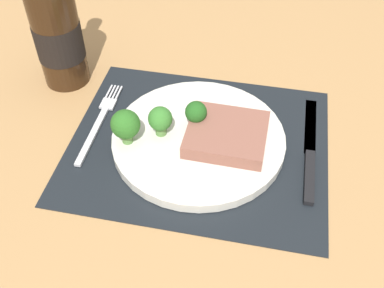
# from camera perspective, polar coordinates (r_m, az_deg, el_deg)

# --- Properties ---
(ground_plane) EXTENTS (1.40, 1.10, 0.03)m
(ground_plane) POSITION_cam_1_polar(r_m,az_deg,el_deg) (0.73, 0.81, -0.84)
(ground_plane) COLOR tan
(placemat) EXTENTS (0.40, 0.33, 0.00)m
(placemat) POSITION_cam_1_polar(r_m,az_deg,el_deg) (0.72, 0.82, 0.06)
(placemat) COLOR black
(placemat) RESTS_ON ground_plane
(plate) EXTENTS (0.27, 0.27, 0.02)m
(plate) POSITION_cam_1_polar(r_m,az_deg,el_deg) (0.71, 0.83, 0.59)
(plate) COLOR silver
(plate) RESTS_ON placemat
(steak) EXTENTS (0.12, 0.11, 0.02)m
(steak) POSITION_cam_1_polar(r_m,az_deg,el_deg) (0.69, 4.38, 1.31)
(steak) COLOR #8C5647
(steak) RESTS_ON plate
(broccoli_near_fork) EXTENTS (0.03, 0.03, 0.05)m
(broccoli_near_fork) POSITION_cam_1_polar(r_m,az_deg,el_deg) (0.70, 0.50, 3.93)
(broccoli_near_fork) COLOR #5B8942
(broccoli_near_fork) RESTS_ON plate
(broccoli_near_steak) EXTENTS (0.04, 0.04, 0.06)m
(broccoli_near_steak) POSITION_cam_1_polar(r_m,az_deg,el_deg) (0.68, -8.32, 2.39)
(broccoli_near_steak) COLOR #5B8942
(broccoli_near_steak) RESTS_ON plate
(broccoli_center) EXTENTS (0.04, 0.04, 0.05)m
(broccoli_center) POSITION_cam_1_polar(r_m,az_deg,el_deg) (0.69, -3.99, 3.08)
(broccoli_center) COLOR #5B8942
(broccoli_center) RESTS_ON plate
(fork) EXTENTS (0.02, 0.19, 0.01)m
(fork) POSITION_cam_1_polar(r_m,az_deg,el_deg) (0.76, -11.51, 2.83)
(fork) COLOR silver
(fork) RESTS_ON placemat
(knife) EXTENTS (0.02, 0.23, 0.01)m
(knife) POSITION_cam_1_polar(r_m,az_deg,el_deg) (0.72, 14.57, -1.35)
(knife) COLOR black
(knife) RESTS_ON placemat
(wine_bottle) EXTENTS (0.08, 0.08, 0.28)m
(wine_bottle) POSITION_cam_1_polar(r_m,az_deg,el_deg) (0.82, -16.52, 13.18)
(wine_bottle) COLOR #331E0F
(wine_bottle) RESTS_ON ground_plane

